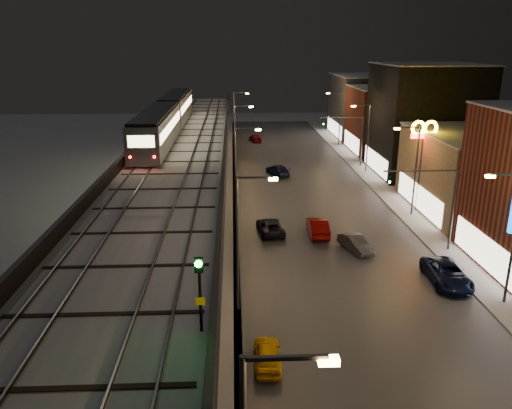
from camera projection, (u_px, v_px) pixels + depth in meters
name	position (u px, v px, depth m)	size (l,w,h in m)	color
road_surface	(312.00, 204.00, 53.72)	(17.00, 120.00, 0.06)	#46474D
sidewalk_right	(403.00, 202.00, 54.14)	(4.00, 120.00, 0.14)	#9FA1A8
under_viaduct_pavement	(186.00, 206.00, 53.12)	(11.00, 120.00, 0.06)	#9FA1A8
elevated_viaduct	(181.00, 161.00, 48.41)	(9.00, 100.00, 6.30)	black
viaduct_trackbed	(180.00, 153.00, 48.29)	(8.40, 100.00, 0.32)	#B2B7C1
viaduct_parapet_streetside	(225.00, 148.00, 48.37)	(0.30, 100.00, 1.10)	black
viaduct_parapet_far	(135.00, 149.00, 47.99)	(0.30, 100.00, 1.10)	black
building_c	(480.00, 173.00, 50.34)	(12.20, 15.20, 8.16)	#7F684B
building_d	(425.00, 120.00, 64.63)	(12.20, 13.20, 14.16)	black
building_e	(391.00, 120.00, 78.55)	(12.20, 12.20, 10.16)	brown
building_f	(368.00, 106.00, 91.71)	(12.20, 16.20, 11.16)	#373738
streetlight_left_1	(242.00, 235.00, 30.86)	(2.57, 0.28, 9.00)	#38383A
streetlight_right_1	(512.00, 230.00, 31.61)	(2.56, 0.28, 9.00)	#38383A
streetlight_left_2	(238.00, 167.00, 47.97)	(2.57, 0.28, 9.00)	#38383A
streetlight_right_2	(413.00, 165.00, 48.72)	(2.56, 0.28, 9.00)	#38383A
streetlight_left_3	(236.00, 134.00, 65.08)	(2.57, 0.28, 9.00)	#38383A
streetlight_right_3	(366.00, 133.00, 65.83)	(2.56, 0.28, 9.00)	#38383A
streetlight_left_4	(236.00, 115.00, 82.19)	(2.57, 0.28, 9.00)	#38383A
streetlight_right_4	(339.00, 115.00, 82.94)	(2.56, 0.28, 9.00)	#38383A
traffic_light_rig_a	(440.00, 199.00, 40.35)	(6.10, 0.34, 7.00)	#38383A
traffic_light_rig_b	(354.00, 135.00, 68.87)	(6.10, 0.34, 7.00)	#38383A
subway_train	(168.00, 116.00, 58.47)	(2.99, 36.01, 3.57)	gray
rail_signal	(199.00, 280.00, 17.28)	(0.34, 0.42, 2.92)	black
car_taxi	(267.00, 355.00, 26.67)	(1.44, 3.58, 1.22)	#E8A401
car_near_white	(318.00, 227.00, 44.84)	(1.62, 4.64, 1.53)	maroon
car_mid_silver	(270.00, 227.00, 45.26)	(2.12, 4.59, 1.28)	black
car_mid_dark	(278.00, 170.00, 65.28)	(1.92, 4.73, 1.37)	#13183A
car_far_white	(255.00, 138.00, 87.67)	(1.57, 3.91, 1.33)	maroon
car_onc_silver	(355.00, 244.00, 41.41)	(1.37, 3.93, 1.29)	#434345
car_onc_dark	(447.00, 274.00, 35.73)	(2.47, 5.35, 1.49)	black
sign_mcdonalds	(423.00, 139.00, 49.42)	(2.78, 0.54, 9.35)	#38383A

